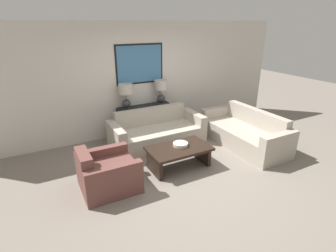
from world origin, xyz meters
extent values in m
plane|color=slate|center=(0.00, 0.00, 0.00)|extent=(20.00, 20.00, 0.00)
cube|color=beige|center=(0.00, 2.30, 1.32)|extent=(7.99, 0.10, 2.65)
cube|color=black|center=(0.00, 2.25, 1.70)|extent=(1.18, 0.01, 0.92)
cube|color=teal|center=(0.00, 2.24, 1.70)|extent=(1.10, 0.02, 0.84)
cube|color=black|center=(0.00, 2.05, 0.37)|extent=(1.32, 0.35, 0.73)
cylinder|color=#333338|center=(-0.45, 2.05, 0.74)|extent=(0.17, 0.17, 0.02)
sphere|color=#333338|center=(-0.45, 2.05, 0.86)|extent=(0.20, 0.20, 0.20)
cylinder|color=#8C7A51|center=(-0.45, 2.05, 1.03)|extent=(0.02, 0.02, 0.13)
cylinder|color=#B2ADA3|center=(-0.45, 2.05, 1.20)|extent=(0.32, 0.32, 0.22)
cylinder|color=#333338|center=(0.45, 2.05, 0.74)|extent=(0.17, 0.17, 0.02)
sphere|color=#333338|center=(0.45, 2.05, 0.86)|extent=(0.20, 0.20, 0.20)
cylinder|color=#8C7A51|center=(0.45, 2.05, 1.03)|extent=(0.02, 0.02, 0.13)
cylinder|color=#B2ADA3|center=(0.45, 2.05, 1.20)|extent=(0.32, 0.32, 0.22)
cube|color=#ADA393|center=(0.00, 1.25, 0.20)|extent=(1.72, 0.72, 0.40)
cube|color=#ADA393|center=(0.00, 1.70, 0.39)|extent=(1.72, 0.18, 0.78)
cube|color=#ADA393|center=(-0.95, 1.34, 0.31)|extent=(0.18, 0.90, 0.63)
cube|color=#ADA393|center=(0.95, 1.34, 0.31)|extent=(0.18, 0.90, 0.63)
cube|color=#ADA393|center=(1.61, 0.43, 0.20)|extent=(0.72, 1.72, 0.40)
cube|color=#ADA393|center=(2.06, 0.43, 0.39)|extent=(0.18, 1.72, 0.78)
cube|color=#ADA393|center=(1.70, 1.38, 0.31)|extent=(0.90, 0.18, 0.63)
cube|color=#ADA393|center=(1.70, -0.52, 0.31)|extent=(0.90, 0.18, 0.63)
cube|color=black|center=(-0.08, 0.26, 0.39)|extent=(1.17, 0.70, 0.05)
cube|color=black|center=(-0.60, 0.26, 0.18)|extent=(0.07, 0.56, 0.37)
cube|color=black|center=(0.44, 0.26, 0.18)|extent=(0.07, 0.56, 0.37)
cylinder|color=beige|center=(-0.01, 0.31, 0.45)|extent=(0.29, 0.29, 0.06)
cube|color=brown|center=(-1.36, 0.23, 0.21)|extent=(0.73, 0.58, 0.42)
cube|color=brown|center=(-1.81, 0.23, 0.37)|extent=(0.18, 0.58, 0.74)
cube|color=brown|center=(-1.45, -0.13, 0.29)|extent=(0.91, 0.14, 0.58)
cube|color=brown|center=(-1.45, 0.59, 0.29)|extent=(0.91, 0.14, 0.58)
camera|label=1|loc=(-2.35, -3.55, 2.61)|focal=28.00mm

